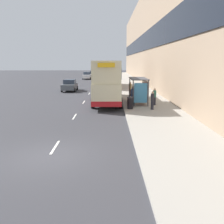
{
  "coord_description": "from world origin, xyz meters",
  "views": [
    {
      "loc": [
        2.76,
        -10.8,
        4.25
      ],
      "look_at": [
        3.03,
        19.2,
        -1.87
      ],
      "focal_mm": 40.0,
      "sensor_mm": 36.0,
      "label": 1
    }
  ],
  "objects_px": {
    "car_0": "(70,85)",
    "pedestrian_1": "(152,100)",
    "car_2": "(87,76)",
    "litter_bin": "(130,103)",
    "pedestrian_at_shelter": "(154,97)",
    "double_decker_bus_near": "(107,81)",
    "pedestrian_2": "(133,96)",
    "car_1": "(93,74)",
    "bus_shelter": "(140,86)",
    "double_decker_bus_ahead": "(108,73)",
    "pedestrian_3": "(130,89)"
  },
  "relations": [
    {
      "from": "pedestrian_3",
      "to": "double_decker_bus_near",
      "type": "bearing_deg",
      "value": -126.47
    },
    {
      "from": "pedestrian_1",
      "to": "pedestrian_2",
      "type": "height_order",
      "value": "pedestrian_2"
    },
    {
      "from": "pedestrian_2",
      "to": "car_2",
      "type": "bearing_deg",
      "value": 101.47
    },
    {
      "from": "bus_shelter",
      "to": "double_decker_bus_ahead",
      "type": "relative_size",
      "value": 0.4
    },
    {
      "from": "double_decker_bus_near",
      "to": "pedestrian_2",
      "type": "relative_size",
      "value": 5.94
    },
    {
      "from": "pedestrian_3",
      "to": "litter_bin",
      "type": "height_order",
      "value": "pedestrian_3"
    },
    {
      "from": "double_decker_bus_near",
      "to": "pedestrian_3",
      "type": "relative_size",
      "value": 6.44
    },
    {
      "from": "double_decker_bus_near",
      "to": "car_2",
      "type": "relative_size",
      "value": 2.42
    },
    {
      "from": "double_decker_bus_near",
      "to": "pedestrian_2",
      "type": "xyz_separation_m",
      "value": [
        2.46,
        -2.97,
        -1.19
      ]
    },
    {
      "from": "bus_shelter",
      "to": "car_2",
      "type": "height_order",
      "value": "bus_shelter"
    },
    {
      "from": "pedestrian_1",
      "to": "pedestrian_2",
      "type": "distance_m",
      "value": 2.36
    },
    {
      "from": "pedestrian_2",
      "to": "double_decker_bus_ahead",
      "type": "bearing_deg",
      "value": 97.39
    },
    {
      "from": "double_decker_bus_near",
      "to": "pedestrian_3",
      "type": "distance_m",
      "value": 4.74
    },
    {
      "from": "car_1",
      "to": "car_2",
      "type": "distance_m",
      "value": 7.18
    },
    {
      "from": "double_decker_bus_ahead",
      "to": "car_1",
      "type": "relative_size",
      "value": 2.57
    },
    {
      "from": "car_1",
      "to": "pedestrian_3",
      "type": "xyz_separation_m",
      "value": [
        6.9,
        -38.38,
        0.18
      ]
    },
    {
      "from": "pedestrian_at_shelter",
      "to": "car_0",
      "type": "bearing_deg",
      "value": 128.01
    },
    {
      "from": "car_2",
      "to": "pedestrian_at_shelter",
      "type": "height_order",
      "value": "pedestrian_at_shelter"
    },
    {
      "from": "pedestrian_2",
      "to": "litter_bin",
      "type": "xyz_separation_m",
      "value": [
        -0.38,
        -1.49,
        -0.42
      ]
    },
    {
      "from": "bus_shelter",
      "to": "pedestrian_at_shelter",
      "type": "xyz_separation_m",
      "value": [
        1.24,
        -0.97,
        -0.91
      ]
    },
    {
      "from": "pedestrian_at_shelter",
      "to": "pedestrian_2",
      "type": "distance_m",
      "value": 2.12
    },
    {
      "from": "pedestrian_at_shelter",
      "to": "pedestrian_3",
      "type": "relative_size",
      "value": 0.94
    },
    {
      "from": "pedestrian_3",
      "to": "car_2",
      "type": "bearing_deg",
      "value": 104.27
    },
    {
      "from": "double_decker_bus_near",
      "to": "car_0",
      "type": "relative_size",
      "value": 2.51
    },
    {
      "from": "bus_shelter",
      "to": "car_1",
      "type": "relative_size",
      "value": 1.02
    },
    {
      "from": "car_1",
      "to": "pedestrian_at_shelter",
      "type": "bearing_deg",
      "value": 101.04
    },
    {
      "from": "car_0",
      "to": "pedestrian_1",
      "type": "xyz_separation_m",
      "value": [
        9.52,
        -15.1,
        0.11
      ]
    },
    {
      "from": "double_decker_bus_near",
      "to": "double_decker_bus_ahead",
      "type": "height_order",
      "value": "same"
    },
    {
      "from": "double_decker_bus_near",
      "to": "car_1",
      "type": "xyz_separation_m",
      "value": [
        -4.18,
        42.05,
        -1.44
      ]
    },
    {
      "from": "pedestrian_at_shelter",
      "to": "litter_bin",
      "type": "distance_m",
      "value": 3.11
    },
    {
      "from": "pedestrian_1",
      "to": "pedestrian_3",
      "type": "bearing_deg",
      "value": 98.44
    },
    {
      "from": "car_2",
      "to": "litter_bin",
      "type": "height_order",
      "value": "car_2"
    },
    {
      "from": "double_decker_bus_near",
      "to": "pedestrian_1",
      "type": "distance_m",
      "value": 6.36
    },
    {
      "from": "pedestrian_2",
      "to": "litter_bin",
      "type": "relative_size",
      "value": 1.78
    },
    {
      "from": "car_1",
      "to": "litter_bin",
      "type": "relative_size",
      "value": 3.93
    },
    {
      "from": "double_decker_bus_near",
      "to": "pedestrian_at_shelter",
      "type": "relative_size",
      "value": 6.89
    },
    {
      "from": "car_0",
      "to": "pedestrian_at_shelter",
      "type": "bearing_deg",
      "value": 128.01
    },
    {
      "from": "double_decker_bus_near",
      "to": "car_0",
      "type": "distance_m",
      "value": 11.8
    },
    {
      "from": "litter_bin",
      "to": "bus_shelter",
      "type": "bearing_deg",
      "value": 66.72
    },
    {
      "from": "double_decker_bus_near",
      "to": "pedestrian_1",
      "type": "height_order",
      "value": "double_decker_bus_near"
    },
    {
      "from": "bus_shelter",
      "to": "litter_bin",
      "type": "bearing_deg",
      "value": -113.28
    },
    {
      "from": "car_1",
      "to": "pedestrian_1",
      "type": "xyz_separation_m",
      "value": [
        8.15,
        -46.84,
        0.11
      ]
    },
    {
      "from": "car_0",
      "to": "pedestrian_at_shelter",
      "type": "xyz_separation_m",
      "value": [
        10.08,
        -12.9,
        0.13
      ]
    },
    {
      "from": "pedestrian_1",
      "to": "litter_bin",
      "type": "bearing_deg",
      "value": 170.48
    },
    {
      "from": "double_decker_bus_near",
      "to": "bus_shelter",
      "type": "bearing_deg",
      "value": -26.23
    },
    {
      "from": "litter_bin",
      "to": "pedestrian_1",
      "type": "bearing_deg",
      "value": -9.52
    },
    {
      "from": "car_2",
      "to": "pedestrian_2",
      "type": "bearing_deg",
      "value": 101.47
    },
    {
      "from": "double_decker_bus_near",
      "to": "litter_bin",
      "type": "relative_size",
      "value": 10.55
    },
    {
      "from": "car_2",
      "to": "litter_bin",
      "type": "bearing_deg",
      "value": 100.51
    },
    {
      "from": "car_1",
      "to": "litter_bin",
      "type": "distance_m",
      "value": 46.94
    }
  ]
}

